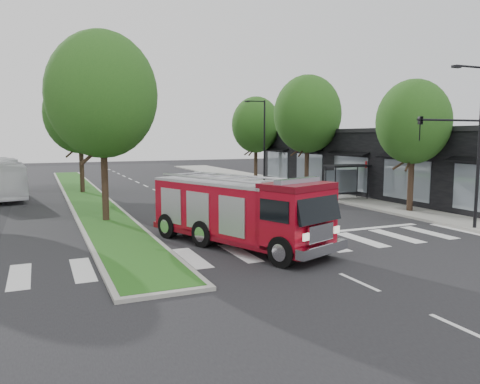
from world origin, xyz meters
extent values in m
plane|color=black|center=(0.00, 0.00, 0.00)|extent=(140.00, 140.00, 0.00)
cube|color=gray|center=(12.50, 10.00, 0.07)|extent=(5.00, 80.00, 0.15)
cube|color=gray|center=(-6.00, 18.00, 0.07)|extent=(3.00, 50.00, 0.14)
cube|color=#204313|center=(-6.00, 18.00, 0.14)|extent=(2.60, 49.50, 0.02)
cube|color=black|center=(17.00, 10.00, 2.50)|extent=(8.00, 30.00, 5.00)
cylinder|color=black|center=(9.80, 7.40, 1.25)|extent=(0.08, 0.08, 2.50)
cylinder|color=black|center=(12.60, 7.40, 1.25)|extent=(0.08, 0.08, 2.50)
cylinder|color=black|center=(9.80, 8.60, 1.25)|extent=(0.08, 0.08, 2.50)
cylinder|color=black|center=(12.60, 8.60, 1.25)|extent=(0.08, 0.08, 2.50)
cube|color=black|center=(11.20, 8.00, 2.55)|extent=(3.20, 1.60, 0.12)
cube|color=#8C99A5|center=(11.20, 8.70, 1.30)|extent=(2.80, 0.04, 1.80)
cube|color=black|center=(11.20, 8.00, 0.55)|extent=(2.40, 0.40, 0.08)
cylinder|color=black|center=(11.50, 2.00, 1.87)|extent=(0.36, 0.36, 3.74)
ellipsoid|color=#0F3811|center=(11.50, 2.00, 5.53)|extent=(4.40, 4.40, 5.06)
cylinder|color=black|center=(11.50, 14.00, 2.20)|extent=(0.36, 0.36, 4.40)
ellipsoid|color=#0F3811|center=(11.50, 14.00, 6.50)|extent=(5.60, 5.60, 6.44)
cylinder|color=black|center=(11.50, 24.00, 1.98)|extent=(0.36, 0.36, 3.96)
ellipsoid|color=#0F3811|center=(11.50, 24.00, 5.85)|extent=(5.00, 5.00, 5.75)
cylinder|color=black|center=(-6.00, 6.00, 2.31)|extent=(0.36, 0.36, 4.62)
ellipsoid|color=#0F3811|center=(-6.00, 6.00, 6.83)|extent=(5.80, 5.80, 6.67)
cylinder|color=black|center=(-6.00, 20.00, 2.20)|extent=(0.36, 0.36, 4.40)
ellipsoid|color=#0F3811|center=(-6.00, 20.00, 6.50)|extent=(5.60, 5.60, 6.44)
cylinder|color=black|center=(10.50, -3.50, 4.00)|extent=(0.16, 0.16, 8.00)
cylinder|color=black|center=(9.60, -3.50, 7.90)|extent=(1.80, 0.10, 0.10)
cube|color=black|center=(8.70, -3.50, 7.85)|extent=(0.45, 0.20, 0.12)
cylinder|color=black|center=(8.50, -3.50, 5.40)|extent=(4.00, 0.10, 0.10)
imported|color=black|center=(6.70, -3.50, 5.00)|extent=(0.18, 0.22, 1.10)
cylinder|color=black|center=(10.50, 20.00, 4.00)|extent=(0.16, 0.16, 8.00)
cylinder|color=black|center=(9.60, 20.00, 7.90)|extent=(1.80, 0.10, 0.10)
cube|color=black|center=(8.70, 20.00, 7.85)|extent=(0.45, 0.20, 0.12)
cube|color=#5F050F|center=(-1.59, -1.81, 0.52)|extent=(5.57, 9.06, 0.26)
cube|color=maroon|center=(-1.89, -1.03, 1.61)|extent=(4.82, 7.13, 2.07)
cube|color=maroon|center=(-0.43, -4.80, 1.61)|extent=(3.09, 2.68, 2.18)
cube|color=#B2B2B7|center=(-1.89, -1.03, 2.70)|extent=(4.82, 7.13, 0.12)
cylinder|color=#B2B2B7|center=(-2.76, -1.37, 2.90)|extent=(2.35, 5.84, 0.10)
cylinder|color=#B2B2B7|center=(-1.02, -0.70, 2.90)|extent=(2.35, 5.84, 0.10)
cube|color=silver|center=(0.00, -5.92, 0.62)|extent=(2.65, 1.31, 0.36)
cube|color=#8C99A5|center=(-0.43, -4.80, 3.01)|extent=(2.26, 1.16, 0.19)
cylinder|color=black|center=(-1.43, -5.53, 0.57)|extent=(0.75, 1.19, 1.14)
cylinder|color=black|center=(0.79, -4.66, 0.57)|extent=(0.75, 1.19, 1.14)
cylinder|color=black|center=(-3.00, -1.46, 0.57)|extent=(0.75, 1.19, 1.14)
cylinder|color=black|center=(-0.78, -0.60, 0.57)|extent=(0.75, 1.19, 1.14)
cylinder|color=black|center=(-3.90, 0.86, 0.57)|extent=(0.75, 1.19, 1.14)
cylinder|color=black|center=(-1.68, 1.72, 0.57)|extent=(0.75, 1.19, 1.14)
camera|label=1|loc=(-9.27, -19.81, 4.64)|focal=35.00mm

